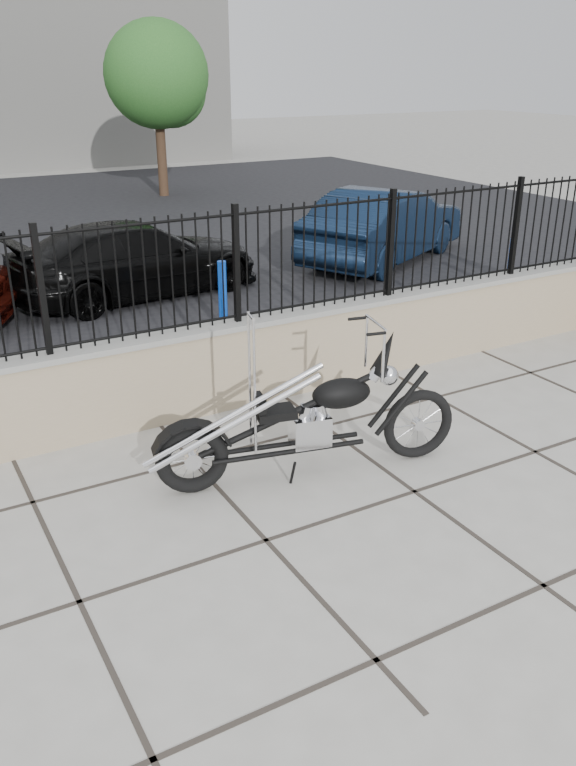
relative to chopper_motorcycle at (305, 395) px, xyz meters
The scene contains 9 objects.
ground_plane 1.36m from the chopper_motorcycle, 136.76° to the right, with size 90.00×90.00×0.00m, color #99968E.
retaining_wall 1.95m from the chopper_motorcycle, 114.50° to the left, with size 14.00×0.36×0.96m, color gray.
iron_fence 2.06m from the chopper_motorcycle, 114.50° to the left, with size 14.00×0.08×1.20m, color black.
chopper_motorcycle is the anchor object (origin of this frame).
car_black 6.41m from the chopper_motorcycle, 84.46° to the left, with size 1.69×4.15×1.21m, color black.
car_blue 8.35m from the chopper_motorcycle, 48.76° to the left, with size 1.47×4.21×1.39m, color #0D1B31.
bollard_b 4.18m from the chopper_motorcycle, 75.18° to the left, with size 0.12×0.12×1.02m, color #0B38A8.
bollard_c 6.97m from the chopper_motorcycle, 30.02° to the left, with size 0.11×0.11×0.91m, color #0D2BC6.
tree_right 16.63m from the chopper_motorcycle, 73.58° to the left, with size 2.86×2.86×4.82m.
Camera 1 is at (-2.31, -4.42, 3.51)m, focal length 35.00 mm.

